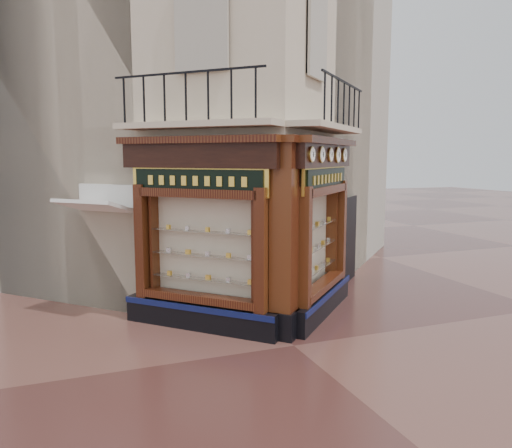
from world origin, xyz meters
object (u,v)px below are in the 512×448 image
clock_c (330,155)px  clock_d (338,155)px  signboard_right (326,179)px  clock_b (322,155)px  signboard_left (197,181)px  corner_pilaster (284,241)px  clock_e (344,155)px  awning (99,317)px  clock_a (312,154)px

clock_c → clock_d: (0.43, 0.43, 0.00)m
signboard_right → clock_c: bearing=-124.0°
clock_b → signboard_left: (-2.48, 0.60, -0.52)m
clock_d → signboard_right: (-0.45, -0.30, -0.52)m
corner_pilaster → clock_c: (1.49, 0.88, 1.67)m
clock_b → signboard_right: 0.91m
clock_e → awning: 6.83m
clock_c → signboard_right: clock_c is taller
clock_a → signboard_right: (0.92, 1.07, -0.52)m
clock_b → signboard_left: 2.60m
corner_pilaster → signboard_right: size_ratio=1.80×
clock_b → clock_a: bearing=180.0°
corner_pilaster → clock_e: (2.35, 1.75, 1.67)m
corner_pilaster → clock_c: corner_pilaster is taller
clock_b → signboard_left: size_ratio=0.15×
clock_d → signboard_right: bearing=168.2°
clock_d → awning: size_ratio=0.23×
clock_c → awning: size_ratio=0.20×
corner_pilaster → clock_d: size_ratio=10.87×
corner_pilaster → signboard_left: 2.12m
clock_e → clock_a: bearing=-180.0°
clock_c → clock_e: 1.22m
clock_c → awning: clock_c is taller
corner_pilaster → clock_a: bearing=-51.0°
clock_d → clock_e: (0.44, 0.44, 0.00)m
clock_b → signboard_right: clock_b is taller
corner_pilaster → clock_b: bearing=-22.8°
clock_c → clock_e: size_ratio=0.93×
clock_b → clock_c: bearing=0.0°
clock_a → clock_e: 2.55m
clock_b → clock_d: bearing=0.0°
clock_d → signboard_left: size_ratio=0.16×
awning → signboard_right: signboard_right is taller
signboard_left → clock_d: bearing=-130.0°
signboard_right → corner_pilaster: bearing=169.8°
clock_a → awning: size_ratio=0.19×
clock_b → signboard_right: bearing=8.6°
awning → clock_b: bearing=-162.1°
clock_b → awning: size_ratio=0.21×
clock_e → awning: (-5.72, 0.92, -3.62)m
awning → signboard_right: size_ratio=0.72×
clock_c → awning: 6.31m
clock_a → signboard_left: (-2.01, 1.07, -0.52)m
corner_pilaster → clock_d: 2.86m
clock_c → signboard_right: 0.54m
clock_a → signboard_left: bearing=106.9°
clock_a → awning: 5.99m
clock_b → awning: (-4.39, 2.25, -3.62)m
corner_pilaster → clock_c: bearing=-14.3°
corner_pilaster → awning: (-3.37, 2.66, -1.95)m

